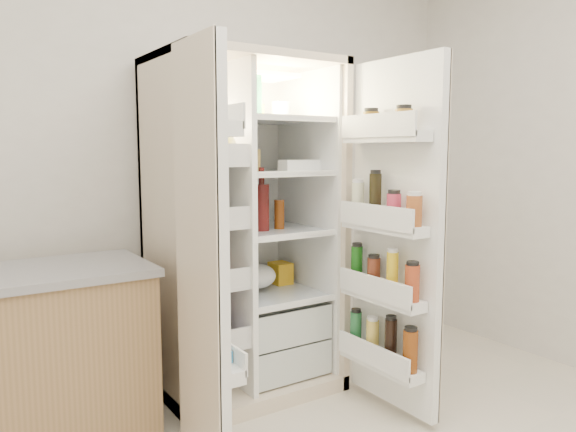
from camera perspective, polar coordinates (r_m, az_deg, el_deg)
wall_back at (r=3.21m, az=-11.17°, el=7.31°), size 4.00×0.02×2.70m
refrigerator at (r=3.04m, az=-4.80°, el=-4.02°), size 0.92×0.70×1.80m
freezer_door at (r=2.26m, az=-8.94°, el=-4.07°), size 0.15×0.40×1.72m
fridge_door at (r=2.74m, az=10.92°, el=-2.56°), size 0.17×0.58×1.72m
kitchen_counter at (r=2.72m, az=-26.10°, el=-13.48°), size 1.10×0.59×0.80m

